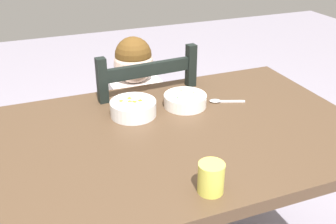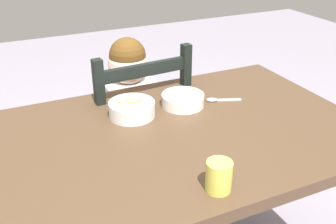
{
  "view_description": "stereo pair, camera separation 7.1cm",
  "coord_description": "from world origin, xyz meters",
  "views": [
    {
      "loc": [
        -0.43,
        -1.07,
        1.42
      ],
      "look_at": [
        0.01,
        0.05,
        0.81
      ],
      "focal_mm": 42.59,
      "sensor_mm": 36.0,
      "label": 1
    },
    {
      "loc": [
        -0.49,
        -1.04,
        1.42
      ],
      "look_at": [
        0.01,
        0.05,
        0.81
      ],
      "focal_mm": 42.59,
      "sensor_mm": 36.0,
      "label": 2
    }
  ],
  "objects": [
    {
      "name": "bowl_of_carrots",
      "position": [
        -0.08,
        0.16,
        0.79
      ],
      "size": [
        0.16,
        0.16,
        0.06
      ],
      "color": "white",
      "rests_on": "dining_table"
    },
    {
      "name": "child_figure",
      "position": [
        0.03,
        0.46,
        0.63
      ],
      "size": [
        0.32,
        0.31,
        0.95
      ],
      "color": "silver",
      "rests_on": "ground"
    },
    {
      "name": "drinking_cup",
      "position": [
        -0.02,
        -0.33,
        0.8
      ],
      "size": [
        0.07,
        0.07,
        0.09
      ],
      "primitive_type": "cylinder",
      "color": "#DAD653",
      "rests_on": "dining_table"
    },
    {
      "name": "bowl_of_peas",
      "position": [
        0.13,
        0.16,
        0.79
      ],
      "size": [
        0.16,
        0.16,
        0.05
      ],
      "color": "white",
      "rests_on": "dining_table"
    },
    {
      "name": "dining_table",
      "position": [
        0.0,
        0.0,
        0.65
      ],
      "size": [
        1.32,
        0.83,
        0.76
      ],
      "color": "#4E3826",
      "rests_on": "ground"
    },
    {
      "name": "dining_chair",
      "position": [
        0.03,
        0.46,
        0.45
      ],
      "size": [
        0.45,
        0.45,
        0.94
      ],
      "color": "black",
      "rests_on": "ground"
    },
    {
      "name": "spoon",
      "position": [
        0.27,
        0.15,
        0.77
      ],
      "size": [
        0.14,
        0.07,
        0.01
      ],
      "color": "silver",
      "rests_on": "dining_table"
    }
  ]
}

